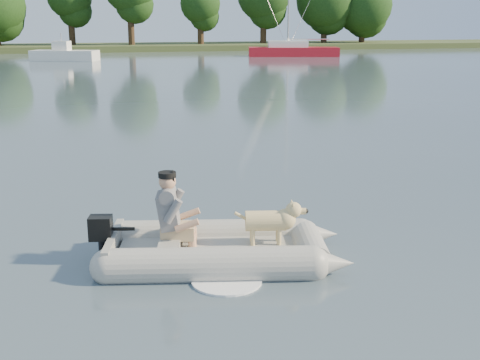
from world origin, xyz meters
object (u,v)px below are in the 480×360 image
object	(u,v)px
motorboat	(64,48)
dinghy	(220,221)
sailboat	(292,51)
man	(170,208)
dog	(266,224)

from	to	relation	value
motorboat	dinghy	bearing A→B (deg)	-65.41
motorboat	sailboat	size ratio (longest dim) A/B	0.49
dinghy	motorboat	size ratio (longest dim) A/B	0.83
dinghy	sailboat	size ratio (longest dim) A/B	0.40
man	motorboat	size ratio (longest dim) A/B	0.19
man	dog	distance (m)	1.26
man	sailboat	distance (m)	47.86
dinghy	motorboat	bearing A→B (deg)	105.93
dinghy	sailboat	world-z (taller)	sailboat
dinghy	dog	xyz separation A→B (m)	(0.59, -0.08, -0.06)
dog	motorboat	size ratio (longest dim) A/B	0.16
man	dog	bearing A→B (deg)	-0.00
sailboat	dinghy	bearing A→B (deg)	-96.12
man	motorboat	world-z (taller)	motorboat
man	motorboat	xyz separation A→B (m)	(-1.95, 43.13, 0.31)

